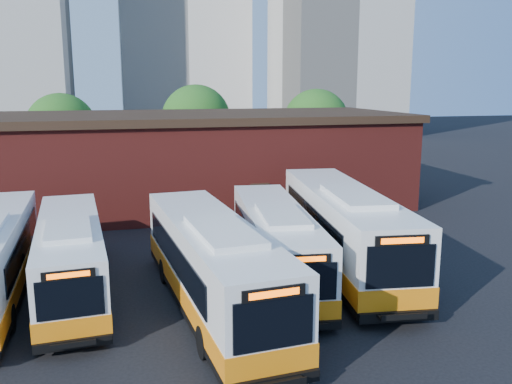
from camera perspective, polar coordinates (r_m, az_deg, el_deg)
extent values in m
plane|color=black|center=(20.22, 2.38, -13.18)|extent=(220.00, 220.00, 0.00)
cube|color=black|center=(23.80, -23.29, -5.07)|extent=(0.38, 9.33, 1.05)
cylinder|color=black|center=(20.77, -24.55, -12.06)|extent=(0.35, 1.01, 1.00)
cylinder|color=black|center=(26.91, -22.67, -6.62)|extent=(0.35, 1.01, 1.00)
cube|color=white|center=(23.26, -18.95, -6.13)|extent=(3.20, 11.31, 2.65)
cube|color=orange|center=(23.49, -18.83, -7.92)|extent=(3.25, 11.36, 0.65)
cube|color=black|center=(23.65, -18.76, -8.99)|extent=(3.24, 11.35, 0.23)
cube|color=black|center=(17.87, -18.98, -10.56)|extent=(2.02, 0.21, 1.26)
cube|color=black|center=(17.60, -19.14, -8.23)|extent=(1.58, 0.17, 0.30)
cube|color=#FF5905|center=(17.57, -19.14, -8.27)|extent=(1.25, 0.11, 0.17)
cube|color=black|center=(18.41, -18.67, -14.94)|extent=(2.38, 0.31, 0.30)
cube|color=black|center=(18.18, -18.69, -14.96)|extent=(1.37, 0.45, 0.06)
cube|color=black|center=(18.00, -18.70, -15.01)|extent=(1.35, 0.14, 0.17)
cube|color=black|center=(23.60, -21.94, -5.45)|extent=(0.70, 8.69, 0.98)
cube|color=black|center=(23.56, -16.04, -5.09)|extent=(0.70, 8.69, 0.98)
cube|color=white|center=(21.54, -19.19, -3.60)|extent=(1.90, 4.02, 0.20)
cylinder|color=black|center=(20.73, -21.76, -11.98)|extent=(0.37, 0.95, 0.93)
cylinder|color=black|center=(20.69, -15.69, -11.63)|extent=(0.37, 0.95, 0.93)
cylinder|color=black|center=(26.49, -21.13, -6.86)|extent=(0.37, 0.95, 0.93)
cylinder|color=black|center=(26.46, -16.46, -6.57)|extent=(0.37, 0.95, 0.93)
cube|color=white|center=(20.42, -4.63, -7.35)|extent=(3.77, 12.73, 2.98)
cube|color=orange|center=(20.71, -4.59, -9.61)|extent=(3.83, 12.79, 0.73)
cube|color=black|center=(20.91, -4.57, -10.95)|extent=(3.81, 12.78, 0.26)
cube|color=black|center=(14.73, 1.87, -13.72)|extent=(2.26, 0.26, 1.41)
cube|color=black|center=(14.38, 1.91, -10.61)|extent=(1.78, 0.22, 0.33)
cube|color=#FF5905|center=(14.35, 1.96, -10.66)|extent=(1.41, 0.15, 0.19)
cube|color=black|center=(15.46, 1.92, -19.44)|extent=(2.67, 0.38, 0.33)
cube|color=black|center=(15.22, 2.27, -19.54)|extent=(1.55, 0.53, 0.06)
cube|color=black|center=(20.44, -8.66, -6.58)|extent=(0.92, 9.75, 1.10)
cube|color=black|center=(21.08, -1.35, -5.90)|extent=(0.92, 9.75, 1.10)
cube|color=white|center=(18.51, -3.46, -4.15)|extent=(2.20, 4.53, 0.23)
cylinder|color=black|center=(17.48, -5.41, -15.45)|extent=(0.43, 1.07, 1.05)
cylinder|color=black|center=(18.14, 2.24, -14.36)|extent=(0.43, 1.07, 1.05)
cylinder|color=black|center=(23.72, -9.54, -8.20)|extent=(0.43, 1.07, 1.05)
cylinder|color=black|center=(24.21, -3.85, -7.66)|extent=(0.43, 1.07, 1.05)
cube|color=white|center=(23.61, 2.08, -5.11)|extent=(3.77, 11.77, 2.75)
cube|color=orange|center=(23.84, 2.06, -6.94)|extent=(3.82, 11.83, 0.67)
cube|color=black|center=(24.00, 2.05, -8.03)|extent=(3.81, 11.82, 0.24)
cube|color=black|center=(18.12, 5.27, -9.43)|extent=(2.08, 0.30, 1.30)
cube|color=black|center=(17.84, 5.32, -7.04)|extent=(1.63, 0.25, 0.31)
cube|color=#FF5905|center=(17.81, 5.35, -7.07)|extent=(1.30, 0.17, 0.17)
cube|color=black|center=(18.67, 5.22, -13.92)|extent=(2.46, 0.42, 0.31)
cube|color=black|center=(18.43, 5.39, -13.94)|extent=(1.43, 0.52, 0.06)
cube|color=black|center=(18.25, 5.52, -13.98)|extent=(1.39, 0.20, 0.17)
cube|color=black|center=(23.73, -1.07, -4.35)|extent=(1.08, 8.97, 1.01)
cube|color=black|center=(24.14, 4.86, -4.12)|extent=(1.08, 8.97, 1.01)
cube|color=white|center=(21.85, 2.75, -2.46)|extent=(2.12, 4.21, 0.21)
cylinder|color=black|center=(20.79, 0.54, -11.01)|extent=(0.42, 0.99, 0.96)
cylinder|color=black|center=(21.21, 6.61, -10.63)|extent=(0.42, 0.99, 0.96)
cylinder|color=black|center=(26.74, -1.44, -5.88)|extent=(0.42, 0.99, 0.96)
cylinder|color=black|center=(27.06, 3.27, -5.68)|extent=(0.42, 0.99, 0.96)
cube|color=white|center=(25.35, 9.16, -3.46)|extent=(4.41, 13.65, 3.18)
cube|color=orange|center=(25.60, 9.09, -5.45)|extent=(4.47, 13.71, 0.78)
cube|color=black|center=(25.76, 9.05, -6.64)|extent=(4.46, 13.70, 0.28)
cube|color=black|center=(19.19, 14.99, -7.59)|extent=(2.41, 0.35, 1.51)
cube|color=black|center=(18.90, 15.14, -4.94)|extent=(1.89, 0.29, 0.36)
cube|color=#FF5905|center=(18.87, 15.19, -4.97)|extent=(1.50, 0.20, 0.20)
cube|color=black|center=(19.77, 14.79, -12.56)|extent=(2.85, 0.49, 0.36)
cube|color=black|center=(19.51, 15.10, -12.55)|extent=(1.66, 0.61, 0.07)
cube|color=black|center=(19.31, 15.35, -12.57)|extent=(1.61, 0.24, 0.20)
cube|color=black|center=(25.32, 5.73, -2.67)|extent=(1.29, 10.39, 1.17)
cube|color=black|center=(26.13, 11.95, -2.42)|extent=(1.29, 10.39, 1.17)
cube|color=white|center=(23.41, 10.46, -0.45)|extent=(2.48, 4.89, 0.25)
cylinder|color=black|center=(21.96, 8.64, -9.69)|extent=(0.49, 1.15, 1.12)
cylinder|color=black|center=(22.79, 14.96, -9.16)|extent=(0.49, 1.15, 1.12)
cylinder|color=black|center=(28.75, 4.55, -4.52)|extent=(0.49, 1.15, 1.12)
cylinder|color=black|center=(29.38, 9.49, -4.29)|extent=(0.49, 1.15, 1.12)
imported|color=#121934|center=(16.95, 6.00, -15.21)|extent=(0.40, 0.61, 1.65)
cube|color=maroon|center=(38.36, -6.22, 3.17)|extent=(28.00, 12.00, 6.00)
cube|color=black|center=(38.05, -6.32, 7.87)|extent=(28.60, 12.60, 0.50)
cube|color=black|center=(33.44, 0.43, -1.09)|extent=(1.20, 0.08, 2.40)
cylinder|color=#382314|center=(50.31, -19.55, 2.61)|extent=(0.36, 0.36, 2.70)
sphere|color=#1B5317|center=(49.96, -19.80, 6.36)|extent=(6.00, 6.00, 6.00)
cylinder|color=#382314|center=(52.58, -6.23, 3.69)|extent=(0.36, 0.36, 2.95)
sphere|color=#1B5317|center=(52.23, -6.31, 7.61)|extent=(6.56, 6.56, 6.56)
cylinder|color=#382314|center=(52.42, 6.26, 3.58)|extent=(0.36, 0.36, 2.81)
sphere|color=#1B5317|center=(52.08, 6.34, 7.33)|extent=(6.24, 6.24, 6.24)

